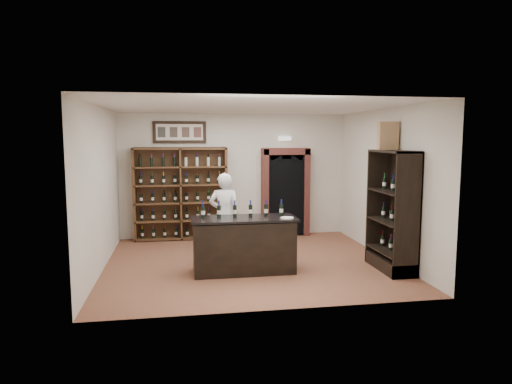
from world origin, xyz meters
The scene contains 20 objects.
floor centered at (0.00, 0.00, 0.00)m, with size 5.50×5.50×0.00m, color brown.
ceiling centered at (0.00, 0.00, 3.00)m, with size 5.50×5.50×0.00m, color white.
wall_back centered at (0.00, 2.50, 1.50)m, with size 5.50×0.04×3.00m, color silver.
wall_left centered at (-2.75, 0.00, 1.50)m, with size 0.04×5.00×3.00m, color silver.
wall_right centered at (2.75, 0.00, 1.50)m, with size 0.04×5.00×3.00m, color silver.
wine_shelf centered at (-1.30, 2.33, 1.10)m, with size 2.20×0.38×2.20m.
framed_picture centered at (-1.30, 2.47, 2.55)m, with size 1.25×0.04×0.52m, color black.
arched_doorway centered at (1.25, 2.33, 1.14)m, with size 1.17×0.35×2.17m.
emergency_light centered at (1.25, 2.42, 2.40)m, with size 0.30×0.10×0.10m, color white.
tasting_counter centered at (-0.20, -0.60, 0.49)m, with size 1.88×0.78×1.00m.
counter_bottle_0 centered at (-0.92, -0.47, 1.11)m, with size 0.07×0.07×0.30m.
counter_bottle_1 centered at (-0.63, -0.47, 1.11)m, with size 0.07×0.07×0.30m.
counter_bottle_2 centered at (-0.34, -0.47, 1.11)m, with size 0.07×0.07×0.30m.
counter_bottle_3 centered at (-0.06, -0.47, 1.11)m, with size 0.07×0.07×0.30m.
counter_bottle_4 centered at (0.23, -0.47, 1.11)m, with size 0.07×0.07×0.30m.
counter_bottle_5 centered at (0.52, -0.47, 1.11)m, with size 0.07×0.07×0.30m.
side_cabinet centered at (2.52, -0.90, 0.75)m, with size 0.48×1.20×2.20m.
shopkeeper centered at (-0.43, 0.56, 0.86)m, with size 0.63×0.41×1.72m, color white.
plate centered at (0.55, -0.81, 1.01)m, with size 0.23×0.23×0.02m, color silver.
wine_crate centered at (2.53, -0.55, 2.46)m, with size 0.37×0.15×0.52m, color #A68057.
Camera 1 is at (-1.32, -8.58, 2.44)m, focal length 32.00 mm.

